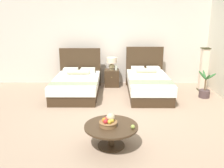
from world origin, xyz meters
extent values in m
cube|color=#9D826B|center=(0.00, 0.00, -0.01)|extent=(10.02, 9.22, 0.02)
cube|color=beige|center=(0.00, 2.81, 1.45)|extent=(10.02, 0.12, 2.89)
cube|color=#3C2A1A|center=(-1.05, 1.40, 0.14)|extent=(1.24, 1.98, 0.28)
cube|color=white|center=(-1.05, 1.40, 0.40)|extent=(1.28, 2.02, 0.23)
cube|color=#3C2A1A|center=(-1.05, 2.41, 0.62)|extent=(1.32, 0.06, 1.24)
cube|color=white|center=(-1.32, 2.12, 0.58)|extent=(0.45, 0.30, 0.14)
cube|color=white|center=(-0.78, 2.13, 0.58)|extent=(0.45, 0.30, 0.14)
cylinder|color=beige|center=(-1.05, 1.88, 0.59)|extent=(0.68, 0.15, 0.15)
cube|color=gray|center=(-1.05, 0.83, 0.52)|extent=(1.30, 0.34, 0.01)
cube|color=#3C2A1A|center=(1.05, 1.40, 0.14)|extent=(1.12, 2.04, 0.28)
cube|color=white|center=(1.05, 1.40, 0.42)|extent=(1.16, 2.08, 0.27)
cube|color=#3C2A1A|center=(1.04, 2.44, 0.64)|extent=(1.19, 0.06, 1.28)
cube|color=white|center=(0.80, 2.15, 0.62)|extent=(0.40, 0.30, 0.14)
cube|color=white|center=(1.29, 2.15, 0.62)|extent=(0.40, 0.30, 0.14)
cylinder|color=beige|center=(1.05, 1.91, 0.63)|extent=(0.61, 0.15, 0.15)
cube|color=gray|center=(1.05, 0.84, 0.56)|extent=(1.18, 0.43, 0.01)
cube|color=#3C2A1A|center=(-0.02, 2.35, 0.27)|extent=(0.47, 0.44, 0.55)
sphere|color=tan|center=(-0.02, 2.12, 0.36)|extent=(0.02, 0.02, 0.02)
cylinder|color=tan|center=(-0.02, 2.37, 0.56)|extent=(0.14, 0.14, 0.02)
ellipsoid|color=tan|center=(-0.02, 2.37, 0.65)|extent=(0.19, 0.19, 0.17)
cylinder|color=#99844C|center=(-0.02, 2.37, 0.76)|extent=(0.02, 0.02, 0.04)
cylinder|color=beige|center=(-0.02, 2.37, 0.87)|extent=(0.33, 0.33, 0.17)
cylinder|color=silver|center=(0.12, 2.31, 0.63)|extent=(0.08, 0.08, 0.16)
torus|color=silver|center=(0.12, 2.31, 0.71)|extent=(0.08, 0.08, 0.01)
cylinder|color=#3C2A1A|center=(-0.01, -1.47, 0.01)|extent=(0.49, 0.49, 0.02)
cylinder|color=#3C2A1A|center=(-0.01, -1.47, 0.19)|extent=(0.11, 0.11, 0.37)
cylinder|color=#3C2A1A|center=(-0.01, -1.47, 0.39)|extent=(0.96, 0.96, 0.04)
cylinder|color=olive|center=(-0.06, -1.49, 0.44)|extent=(0.31, 0.31, 0.07)
torus|color=olive|center=(-0.06, -1.49, 0.48)|extent=(0.33, 0.33, 0.02)
sphere|color=#CBB58D|center=(-0.01, -1.43, 0.55)|extent=(0.15, 0.15, 0.15)
sphere|color=#AE3032|center=(-0.08, -1.42, 0.52)|extent=(0.08, 0.08, 0.08)
sphere|color=orange|center=(-0.13, -1.48, 0.52)|extent=(0.08, 0.08, 0.08)
sphere|color=red|center=(-0.10, -1.54, 0.52)|extent=(0.08, 0.08, 0.08)
sphere|color=gold|center=(-0.03, -1.55, 0.51)|extent=(0.07, 0.07, 0.07)
sphere|color=gold|center=(0.01, -1.50, 0.51)|extent=(0.07, 0.07, 0.07)
sphere|color=#93A546|center=(0.37, -1.60, 0.44)|extent=(0.07, 0.07, 0.07)
cube|color=black|center=(2.80, 1.94, 0.01)|extent=(0.25, 0.25, 0.03)
cube|color=beige|center=(2.80, 1.94, 0.66)|extent=(0.21, 0.21, 1.27)
cube|color=black|center=(2.80, 1.94, 1.31)|extent=(0.25, 0.25, 0.02)
cylinder|color=#493738|center=(2.63, 1.23, 0.11)|extent=(0.30, 0.30, 0.22)
cylinder|color=brown|center=(2.63, 1.23, 0.37)|extent=(0.04, 0.04, 0.31)
ellipsoid|color=#356C36|center=(2.76, 1.22, 0.62)|extent=(0.30, 0.07, 0.23)
ellipsoid|color=#356C36|center=(2.63, 1.38, 0.63)|extent=(0.06, 0.33, 0.25)
ellipsoid|color=#356C36|center=(2.53, 1.25, 0.65)|extent=(0.25, 0.09, 0.28)
ellipsoid|color=#356C36|center=(2.62, 1.07, 0.63)|extent=(0.08, 0.35, 0.26)
camera|label=1|loc=(0.03, -5.47, 2.33)|focal=39.57mm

